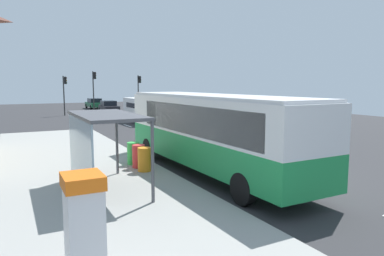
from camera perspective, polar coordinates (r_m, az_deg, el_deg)
name	(u,v)px	position (r m, az deg, el deg)	size (l,w,h in m)	color
ground_plane	(144,133)	(26.70, -7.63, -0.83)	(56.00, 92.00, 0.04)	#2D2D30
sidewalk_platform	(90,182)	(13.62, -16.05, -8.28)	(6.20, 30.00, 0.18)	#999993
lane_stripe_seg_1	(287,181)	(13.96, 14.92, -8.23)	(0.16, 2.20, 0.01)	silver
lane_stripe_seg_2	(217,157)	(17.86, 4.07, -4.65)	(0.16, 2.20, 0.01)	silver
lane_stripe_seg_3	(176,142)	(22.21, -2.66, -2.32)	(0.16, 2.20, 0.01)	silver
lane_stripe_seg_4	(148,133)	(26.78, -7.13, -0.74)	(0.16, 2.20, 0.01)	silver
lane_stripe_seg_5	(128,126)	(31.49, -10.27, 0.37)	(0.16, 2.20, 0.01)	silver
lane_stripe_seg_6	(113,120)	(36.27, -12.60, 1.19)	(0.16, 2.20, 0.01)	silver
lane_stripe_seg_7	(101,116)	(41.11, -14.38, 1.82)	(0.16, 2.20, 0.01)	silver
bus	(210,129)	(14.32, 2.94, -0.12)	(2.74, 11.06, 3.21)	#1E8C47
white_van	(142,108)	(33.54, -7.97, 3.11)	(2.15, 5.25, 2.30)	white
sedan_near	(94,103)	(54.09, -15.37, 3.84)	(1.92, 4.44, 1.52)	#195933
sedan_far	(109,107)	(45.93, -13.19, 3.37)	(1.97, 4.46, 1.52)	black
ticket_machine	(85,228)	(6.64, -16.83, -15.06)	(0.66, 0.76, 1.94)	silver
recycling_bin_orange	(144,159)	(14.31, -7.65, -5.00)	(0.52, 0.52, 0.95)	orange
recycling_bin_red	(139,156)	(14.96, -8.56, -4.49)	(0.52, 0.52, 0.95)	red
recycling_bin_green	(133,153)	(15.61, -9.39, -4.02)	(0.52, 0.52, 0.95)	green
traffic_light_near_side	(139,88)	(44.47, -8.49, 6.35)	(0.49, 0.28, 4.65)	#2D2D2D
traffic_light_far_side	(65,89)	(43.27, -19.73, 5.88)	(0.49, 0.28, 4.51)	#2D2D2D
traffic_light_median	(94,86)	(44.65, -15.42, 6.54)	(0.49, 0.28, 5.11)	#2D2D2D
bus_shelter	(97,132)	(11.77, -15.00, -0.67)	(1.80, 4.00, 2.50)	#4C4C51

